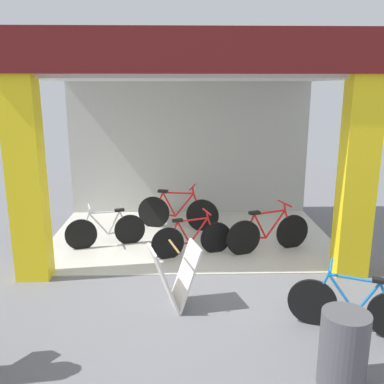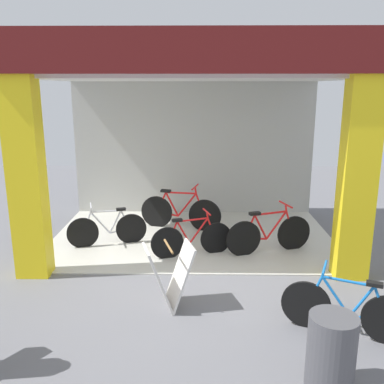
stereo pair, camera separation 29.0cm
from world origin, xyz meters
The scene contains 9 objects.
ground_plane centered at (0.00, 0.00, 0.00)m, with size 18.96×18.96×0.00m, color slate.
shop_facade centered at (0.00, 1.80, 2.00)m, with size 5.68×3.81×3.71m.
bicycle_inside_0 centered at (0.00, 0.78, 0.32)m, with size 1.42×0.51×0.81m.
bicycle_inside_1 centered at (-1.59, 1.27, 0.32)m, with size 1.43×0.50×0.81m.
bicycle_inside_2 centered at (-0.27, 2.23, 0.38)m, with size 1.69×0.55×0.95m.
bicycle_inside_3 centered at (1.38, 0.95, 0.36)m, with size 1.57×0.58×0.90m.
bicycle_parked_0 centered at (1.88, -1.63, 0.34)m, with size 1.44×0.61×0.85m.
sandwich_board_sign centered at (-0.28, -0.99, 0.45)m, with size 0.75×0.65×0.90m.
trash_bin centered at (1.41, -2.57, 0.40)m, with size 0.47×0.47×0.80m, color #4C4C51.
Camera 2 is at (0.10, -6.18, 2.92)m, focal length 39.35 mm.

